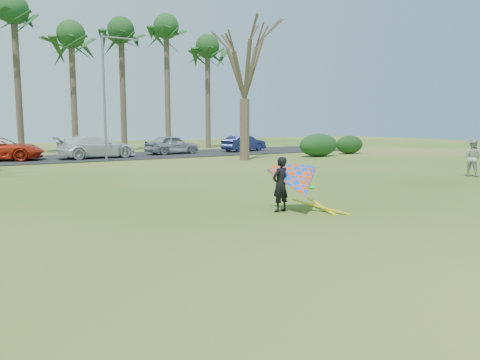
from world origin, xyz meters
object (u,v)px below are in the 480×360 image
car_2 (0,149)px  kite_flyer (297,183)px  bare_tree_right (245,58)px  car_4 (172,145)px  pedestrian_a (472,158)px  car_3 (96,147)px  streetlight (107,91)px  car_5 (244,143)px

car_2 → kite_flyer: (6.01, -22.78, 0.05)m
bare_tree_right → car_4: 9.34m
pedestrian_a → car_3: bearing=16.8°
streetlight → car_3: 4.19m
bare_tree_right → pedestrian_a: bearing=-71.4°
car_3 → kite_flyer: 21.70m
streetlight → car_5: bearing=13.5°
bare_tree_right → car_3: bearing=143.2°
pedestrian_a → kite_flyer: bearing=85.3°
bare_tree_right → streetlight: bearing=153.0°
car_2 → pedestrian_a: bearing=-117.9°
car_3 → car_4: bearing=-86.1°
streetlight → car_4: 7.38m
car_5 → pedestrian_a: size_ratio=2.30×
pedestrian_a → kite_flyer: size_ratio=0.73×
car_4 → pedestrian_a: bearing=-170.2°
car_4 → kite_flyer: 23.33m
car_2 → bare_tree_right: bearing=-97.2°
kite_flyer → car_3: bearing=90.6°
bare_tree_right → car_3: bare_tree_right is taller
car_3 → car_5: car_3 is taller
car_4 → car_2: bearing=80.9°
car_4 → kite_flyer: kite_flyer is taller
car_4 → streetlight: bearing=109.5°
car_3 → bare_tree_right: bearing=-131.8°
car_4 → car_3: bearing=90.6°
car_2 → car_5: bearing=-70.8°
bare_tree_right → streetlight: 9.05m
car_3 → kite_flyer: kite_flyer is taller
car_5 → pedestrian_a: (0.24, -19.99, 0.15)m
bare_tree_right → car_4: size_ratio=2.22×
pedestrian_a → kite_flyer: kite_flyer is taller
kite_flyer → streetlight: bearing=89.9°
car_2 → kite_flyer: size_ratio=2.20×
car_2 → car_3: car_3 is taller
streetlight → car_2: size_ratio=1.52×
car_3 → pedestrian_a: pedestrian_a is taller
car_2 → car_3: (5.80, -1.08, 0.03)m
streetlight → car_3: streetlight is taller
car_2 → pedestrian_a: 27.30m
car_2 → car_4: size_ratio=1.27×
bare_tree_right → kite_flyer: size_ratio=3.86×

